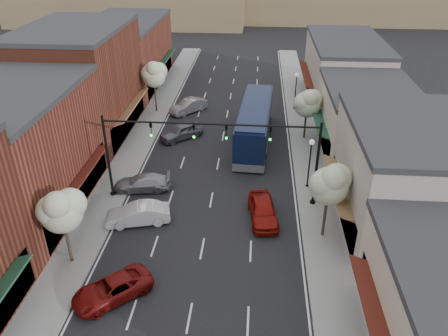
% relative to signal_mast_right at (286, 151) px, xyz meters
% --- Properties ---
extents(ground, '(160.00, 160.00, 0.00)m').
position_rel_signal_mast_right_xyz_m(ground, '(-5.62, -8.00, -4.62)').
color(ground, black).
rests_on(ground, ground).
extents(sidewalk_left, '(2.80, 73.00, 0.15)m').
position_rel_signal_mast_right_xyz_m(sidewalk_left, '(-14.02, 10.50, -4.55)').
color(sidewalk_left, gray).
rests_on(sidewalk_left, ground).
extents(sidewalk_right, '(2.80, 73.00, 0.15)m').
position_rel_signal_mast_right_xyz_m(sidewalk_right, '(2.78, 10.50, -4.55)').
color(sidewalk_right, gray).
rests_on(sidewalk_right, ground).
extents(curb_left, '(0.25, 73.00, 0.17)m').
position_rel_signal_mast_right_xyz_m(curb_left, '(-12.62, 10.50, -4.55)').
color(curb_left, gray).
rests_on(curb_left, ground).
extents(curb_right, '(0.25, 73.00, 0.17)m').
position_rel_signal_mast_right_xyz_m(curb_right, '(1.38, 10.50, -4.55)').
color(curb_right, gray).
rests_on(curb_right, ground).
extents(bldg_left_midnear, '(10.14, 14.10, 9.40)m').
position_rel_signal_mast_right_xyz_m(bldg_left_midnear, '(-19.85, -2.00, 0.03)').
color(bldg_left_midnear, brown).
rests_on(bldg_left_midnear, ground).
extents(bldg_left_midfar, '(10.14, 14.10, 10.90)m').
position_rel_signal_mast_right_xyz_m(bldg_left_midfar, '(-19.86, 12.00, 0.78)').
color(bldg_left_midfar, brown).
rests_on(bldg_left_midfar, ground).
extents(bldg_left_far, '(10.14, 18.10, 8.40)m').
position_rel_signal_mast_right_xyz_m(bldg_left_far, '(-19.84, 28.00, -0.46)').
color(bldg_left_far, brown).
rests_on(bldg_left_far, ground).
extents(bldg_right_midnear, '(9.14, 12.10, 7.90)m').
position_rel_signal_mast_right_xyz_m(bldg_right_midnear, '(8.10, -2.00, -0.72)').
color(bldg_right_midnear, '#A79D8F').
rests_on(bldg_right_midnear, ground).
extents(bldg_right_midfar, '(9.14, 12.10, 6.40)m').
position_rel_signal_mast_right_xyz_m(bldg_right_midfar, '(8.08, 10.00, -1.46)').
color(bldg_right_midfar, '#C4B59B').
rests_on(bldg_right_midfar, ground).
extents(bldg_right_far, '(9.14, 16.10, 7.40)m').
position_rel_signal_mast_right_xyz_m(bldg_right_far, '(8.09, 24.00, -0.96)').
color(bldg_right_far, '#A79D8F').
rests_on(bldg_right_far, ground).
extents(hill_near, '(50.00, 20.00, 8.00)m').
position_rel_signal_mast_right_xyz_m(hill_near, '(-30.62, 70.00, -0.62)').
color(hill_near, '#7A6647').
rests_on(hill_near, ground).
extents(signal_mast_right, '(8.22, 0.46, 7.00)m').
position_rel_signal_mast_right_xyz_m(signal_mast_right, '(0.00, 0.00, 0.00)').
color(signal_mast_right, black).
rests_on(signal_mast_right, ground).
extents(signal_mast_left, '(8.22, 0.46, 7.00)m').
position_rel_signal_mast_right_xyz_m(signal_mast_left, '(-11.24, 0.00, 0.00)').
color(signal_mast_left, black).
rests_on(signal_mast_left, ground).
extents(tree_right_near, '(2.85, 2.65, 5.95)m').
position_rel_signal_mast_right_xyz_m(tree_right_near, '(2.73, -4.05, -0.17)').
color(tree_right_near, '#47382B').
rests_on(tree_right_near, ground).
extents(tree_right_far, '(2.85, 2.65, 5.43)m').
position_rel_signal_mast_right_xyz_m(tree_right_far, '(2.73, 11.95, -0.63)').
color(tree_right_far, '#47382B').
rests_on(tree_right_far, ground).
extents(tree_left_near, '(2.85, 2.65, 5.69)m').
position_rel_signal_mast_right_xyz_m(tree_left_near, '(-13.87, -8.05, -0.40)').
color(tree_left_near, '#47382B').
rests_on(tree_left_near, ground).
extents(tree_left_far, '(2.85, 2.65, 6.13)m').
position_rel_signal_mast_right_xyz_m(tree_left_far, '(-13.87, 17.95, -0.02)').
color(tree_left_far, '#47382B').
rests_on(tree_left_far, ground).
extents(lamp_post_near, '(0.44, 0.44, 4.44)m').
position_rel_signal_mast_right_xyz_m(lamp_post_near, '(2.18, 2.50, -1.62)').
color(lamp_post_near, black).
rests_on(lamp_post_near, ground).
extents(lamp_post_far, '(0.44, 0.44, 4.44)m').
position_rel_signal_mast_right_xyz_m(lamp_post_far, '(2.18, 20.00, -1.62)').
color(lamp_post_far, black).
rests_on(lamp_post_far, ground).
extents(coach_bus, '(3.68, 13.19, 3.98)m').
position_rel_signal_mast_right_xyz_m(coach_bus, '(-2.40, 10.76, -2.56)').
color(coach_bus, '#0D1734').
rests_on(coach_bus, ground).
extents(red_hatchback, '(2.54, 5.01, 1.63)m').
position_rel_signal_mast_right_xyz_m(red_hatchback, '(-1.53, -2.28, -3.81)').
color(red_hatchback, maroon).
rests_on(red_hatchback, ground).
extents(parked_car_a, '(4.99, 4.74, 1.31)m').
position_rel_signal_mast_right_xyz_m(parked_car_a, '(-10.33, -10.79, -3.97)').
color(parked_car_a, maroon).
rests_on(parked_car_a, ground).
extents(parked_car_b, '(4.89, 2.69, 1.53)m').
position_rel_signal_mast_right_xyz_m(parked_car_b, '(-10.65, -3.43, -3.86)').
color(parked_car_b, white).
rests_on(parked_car_b, ground).
extents(parked_car_c, '(4.87, 2.56, 1.35)m').
position_rel_signal_mast_right_xyz_m(parked_car_c, '(-11.47, 1.07, -3.95)').
color(parked_car_c, '#A0A0A5').
rests_on(parked_car_c, ground).
extents(parked_car_d, '(4.73, 4.43, 1.58)m').
position_rel_signal_mast_right_xyz_m(parked_car_d, '(-9.86, 11.11, -3.83)').
color(parked_car_d, slate).
rests_on(parked_car_d, ground).
extents(parked_car_e, '(4.32, 4.54, 1.53)m').
position_rel_signal_mast_right_xyz_m(parked_car_e, '(-10.15, 18.20, -3.86)').
color(parked_car_e, '#A5A5AA').
rests_on(parked_car_e, ground).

